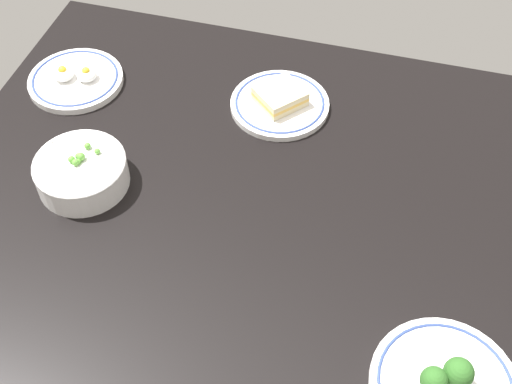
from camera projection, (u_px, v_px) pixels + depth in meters
The scene contains 4 objects.
dining_table at pixel (256, 206), 121.11cm from camera, with size 118.17×94.50×4.00cm, color black.
plate_sandwich at pixel (280, 102), 134.09cm from camera, with size 20.00×20.00×4.45cm.
plate_eggs at pixel (76, 79), 138.91cm from camera, with size 19.70×19.70×4.56cm.
bowl_peas at pixel (82, 172), 119.73cm from camera, with size 16.71×16.71×6.81cm.
Camera 1 is at (20.12, -72.85, 96.67)cm, focal length 46.70 mm.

